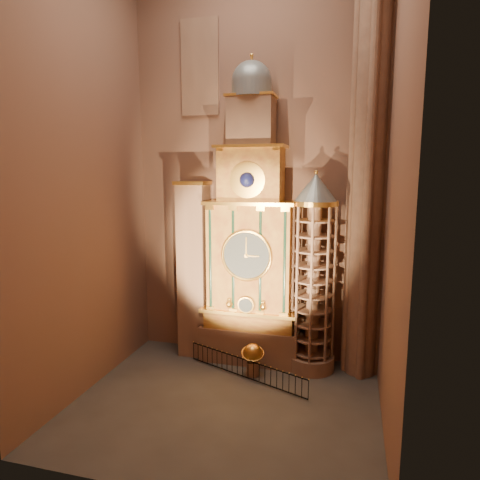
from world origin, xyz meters
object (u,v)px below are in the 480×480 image
(astronomical_clock, at_px, (251,246))
(iron_railing, at_px, (245,369))
(portrait_tower, at_px, (194,269))
(stair_turret, at_px, (313,275))
(celestial_globe, at_px, (253,357))

(astronomical_clock, relative_size, iron_railing, 2.43)
(astronomical_clock, bearing_deg, portrait_tower, 179.71)
(astronomical_clock, distance_m, portrait_tower, 3.73)
(astronomical_clock, xyz_separation_m, portrait_tower, (-3.40, 0.02, -1.53))
(stair_turret, height_order, iron_railing, stair_turret)
(portrait_tower, distance_m, celestial_globe, 6.04)
(stair_turret, bearing_deg, portrait_tower, 177.67)
(portrait_tower, bearing_deg, astronomical_clock, -0.29)
(portrait_tower, bearing_deg, celestial_globe, -25.86)
(stair_turret, relative_size, celestial_globe, 6.16)
(celestial_globe, bearing_deg, stair_turret, 29.56)
(celestial_globe, bearing_deg, iron_railing, -123.52)
(astronomical_clock, height_order, portrait_tower, astronomical_clock)
(iron_railing, bearing_deg, celestial_globe, 56.48)
(astronomical_clock, height_order, stair_turret, astronomical_clock)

